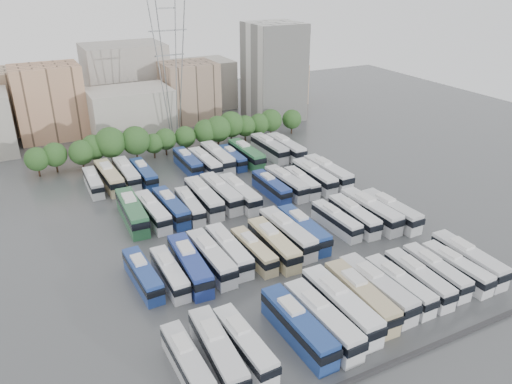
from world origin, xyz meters
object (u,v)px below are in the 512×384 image
bus_r1_s2 (190,264)px  bus_r3_s12 (269,148)px  bus_r0_s5 (322,319)px  bus_r2_s1 (132,211)px  electricity_pylon (170,66)px  bus_r0_s9 (399,285)px  bus_r0_s2 (244,344)px  bus_r0_s12 (456,268)px  bus_r1_s10 (336,220)px  bus_r0_s8 (377,288)px  bus_r2_s7 (239,193)px  bus_r2_s9 (271,187)px  bus_r3_s7 (205,163)px  bus_r3_s3 (144,174)px  bus_r2_s2 (153,211)px  bus_r0_s4 (298,326)px  apartment_tower (274,72)px  bus_r1_s11 (354,215)px  bus_r2_s4 (190,205)px  bus_r2_s10 (286,183)px  bus_r1_s1 (170,273)px  bus_r2_s5 (204,197)px  bus_r2_s6 (221,193)px  bus_r2_s3 (171,207)px  bus_r3_s1 (109,177)px  bus_r0_s6 (341,305)px  bus_r1_s12 (371,211)px  bus_r1_s8 (303,229)px  bus_r3_s8 (217,157)px  bus_r3_s6 (188,162)px  bus_r2_s12 (314,176)px  bus_r0_s0 (187,362)px  bus_r0_s10 (418,278)px  bus_r3_s9 (232,157)px  bus_r1_s7 (287,233)px  bus_r1_s0 (143,275)px  bus_r1_s4 (229,250)px  bus_r1_s3 (211,257)px  bus_r3_s10 (246,154)px  bus_r0_s11 (435,271)px  bus_r0_s13 (468,259)px  bus_r1_s13 (391,210)px  bus_r3_s2 (127,173)px  bus_r0_s1 (217,351)px

bus_r1_s2 → bus_r3_s12: size_ratio=1.00×
bus_r0_s5 → bus_r2_s1: size_ratio=0.96×
electricity_pylon → bus_r0_s9: (6.14, -73.53, -16.87)m
bus_r0_s2 → bus_r3_s12: 64.17m
bus_r0_s12 → bus_r1_s10: size_ratio=1.01×
bus_r0_s8 → bus_r2_s7: size_ratio=1.01×
bus_r2_s9 → bus_r3_s7: size_ratio=0.93×
bus_r1_s2 → bus_r3_s3: bearing=87.1°
bus_r2_s2 → bus_r0_s4: bearing=-82.7°
apartment_tower → bus_r0_s9: size_ratio=2.23×
bus_r1_s11 → bus_r2_s9: bearing=113.2°
bus_r0_s8 → bus_r2_s9: bearing=83.2°
bus_r2_s4 → bus_r2_s10: bearing=4.3°
bus_r1_s1 → bus_r2_s4: 20.90m
bus_r2_s5 → bus_r3_s7: bearing=68.1°
bus_r2_s6 → bus_r2_s3: bearing=-175.2°
bus_r2_s2 → bus_r3_s1: 18.55m
bus_r1_s11 → bus_r3_s3: bearing=129.5°
bus_r0_s6 → bus_r1_s1: (-16.47, 16.90, -0.40)m
bus_r0_s2 → bus_r1_s12: size_ratio=0.88×
bus_r2_s1 → bus_r1_s8: bearing=-36.5°
bus_r1_s8 → bus_r2_s5: bearing=119.6°
bus_r3_s8 → bus_r3_s6: bearing=174.4°
bus_r2_s12 → bus_r3_s6: bearing=136.2°
bus_r0_s5 → bus_r2_s2: bus_r0_s5 is taller
bus_r0_s0 → bus_r0_s10: bus_r0_s10 is taller
bus_r3_s6 → bus_r3_s9: (9.84, -1.37, -0.19)m
bus_r2_s5 → bus_r1_s7: bearing=-68.7°
bus_r0_s12 → bus_r1_s0: bus_r1_s0 is taller
bus_r3_s9 → bus_r2_s5: bearing=-127.9°
bus_r0_s6 → bus_r1_s4: size_ratio=1.12×
bus_r0_s0 → bus_r1_s3: (10.06, 17.84, 0.24)m
bus_r3_s8 → bus_r0_s2: bearing=-109.6°
bus_r0_s2 → bus_r3_s10: bearing=61.4°
bus_r1_s0 → bus_r3_s9: size_ratio=1.05×
bus_r0_s11 → bus_r0_s13: bus_r0_s13 is taller
bus_r1_s7 → bus_r1_s12: bearing=-1.4°
bus_r1_s13 → bus_r2_s6: bearing=137.4°
bus_r0_s2 → bus_r3_s3: bus_r3_s3 is taller
bus_r0_s9 → bus_r0_s12: (10.03, -0.39, -0.06)m
bus_r1_s1 → bus_r3_s10: bearing=50.9°
bus_r0_s8 → bus_r0_s13: bus_r0_s8 is taller
apartment_tower → bus_r2_s3: bearing=-134.8°
bus_r3_s2 → bus_r0_s2: bearing=-90.7°
bus_r0_s13 → bus_r1_s7: 26.59m
electricity_pylon → bus_r2_s6: (-3.56, -36.64, -16.63)m
bus_r0_s1 → bus_r0_s13: bus_r0_s1 is taller
bus_r2_s3 → bus_r3_s6: 21.45m
bus_r0_s5 → bus_r0_s10: bus_r0_s5 is taller
bus_r0_s5 → bus_r3_s12: bus_r3_s12 is taller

